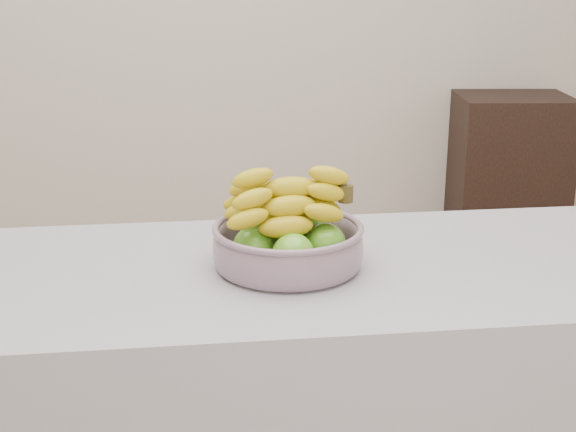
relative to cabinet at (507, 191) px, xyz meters
name	(u,v)px	position (x,y,z in m)	size (l,w,h in m)	color
cabinet	(507,191)	(0.00, 0.00, 0.00)	(0.49, 0.39, 0.88)	black
fruit_bowl	(288,239)	(-1.26, -1.98, 0.52)	(0.28, 0.28, 0.17)	#8897A3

